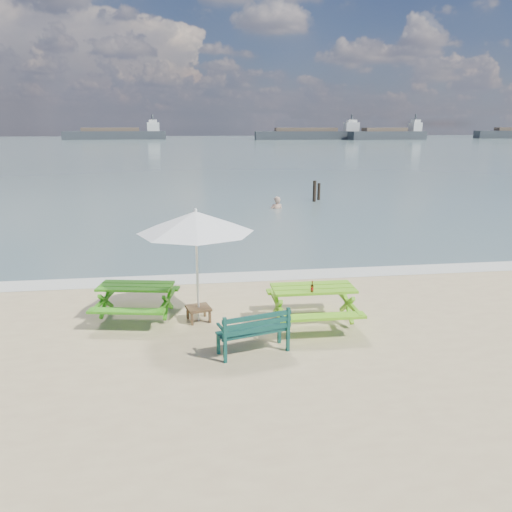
{
  "coord_description": "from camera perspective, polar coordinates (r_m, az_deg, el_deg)",
  "views": [
    {
      "loc": [
        -1.2,
        -8.08,
        3.97
      ],
      "look_at": [
        0.34,
        3.0,
        1.0
      ],
      "focal_mm": 35.0,
      "sensor_mm": 36.0,
      "label": 1
    }
  ],
  "objects": [
    {
      "name": "side_table",
      "position": [
        10.49,
        -6.58,
        -6.54
      ],
      "size": [
        0.56,
        0.56,
        0.3
      ],
      "color": "brown",
      "rests_on": "ground"
    },
    {
      "name": "swimmer",
      "position": [
        24.38,
        2.36,
        4.71
      ],
      "size": [
        0.7,
        0.5,
        1.81
      ],
      "color": "tan",
      "rests_on": "ground"
    },
    {
      "name": "beer_bottle",
      "position": [
        9.8,
        6.43,
        -3.7
      ],
      "size": [
        0.06,
        0.06,
        0.23
      ],
      "color": "brown",
      "rests_on": "picnic_table_right"
    },
    {
      "name": "cargo_ships",
      "position": [
        141.57,
        15.22,
        13.25
      ],
      "size": [
        152.92,
        18.52,
        4.4
      ],
      "color": "#33383D",
      "rests_on": "ground"
    },
    {
      "name": "foam_strip",
      "position": [
        13.34,
        -2.41,
        -2.43
      ],
      "size": [
        22.0,
        0.9,
        0.01
      ],
      "primitive_type": "cube",
      "color": "silver",
      "rests_on": "ground"
    },
    {
      "name": "picnic_table_left",
      "position": [
        10.82,
        -13.48,
        -5.13
      ],
      "size": [
        1.8,
        1.94,
        0.72
      ],
      "color": "#389616",
      "rests_on": "ground"
    },
    {
      "name": "mooring_pilings",
      "position": [
        26.81,
        6.89,
        7.14
      ],
      "size": [
        0.57,
        0.77,
        1.3
      ],
      "color": "black",
      "rests_on": "ground"
    },
    {
      "name": "sea",
      "position": [
        93.17,
        -7.36,
        12.32
      ],
      "size": [
        300.0,
        300.0,
        0.0
      ],
      "primitive_type": "plane",
      "color": "slate",
      "rests_on": "ground"
    },
    {
      "name": "picnic_table_right",
      "position": [
        10.27,
        6.49,
        -5.71
      ],
      "size": [
        1.68,
        1.86,
        0.79
      ],
      "color": "#6CBB1C",
      "rests_on": "ground"
    },
    {
      "name": "patio_umbrella",
      "position": [
        9.95,
        -6.91,
        3.9
      ],
      "size": [
        2.81,
        2.81,
        2.31
      ],
      "color": "silver",
      "rests_on": "ground"
    },
    {
      "name": "park_bench",
      "position": [
        9.03,
        -0.32,
        -9.53
      ],
      "size": [
        1.35,
        0.74,
        0.79
      ],
      "color": "#0E3C35",
      "rests_on": "ground"
    }
  ]
}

